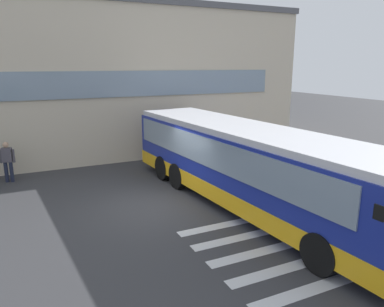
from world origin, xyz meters
TOP-DOWN VIEW (x-y plane):
  - ground_plane at (0.00, 0.00)m, footprint 80.00×90.00m
  - bay_paint_stripes at (2.00, -4.20)m, footprint 4.40×3.96m
  - terminal_building at (-0.69, 11.62)m, footprint 23.15×13.80m
  - bus_main_foreground at (2.77, -1.37)m, footprint 3.64×12.56m
  - passenger_by_doorway at (-4.57, 4.99)m, footprint 0.57×0.45m

SIDE VIEW (x-z plane):
  - ground_plane at x=0.00m, z-range -0.02..0.00m
  - bay_paint_stripes at x=2.00m, z-range 0.00..0.01m
  - passenger_by_doorway at x=-4.57m, z-range 0.13..1.80m
  - bus_main_foreground at x=2.77m, z-range -0.01..2.69m
  - terminal_building at x=-0.69m, z-range -0.01..7.73m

